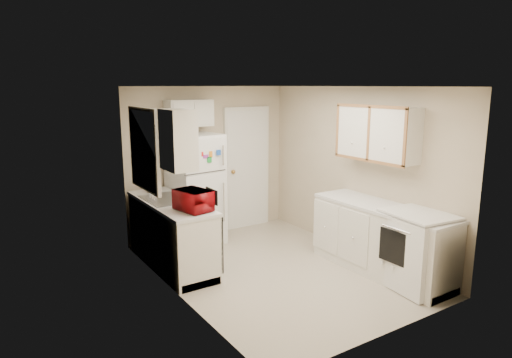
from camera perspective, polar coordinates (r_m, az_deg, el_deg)
floor at (r=6.21m, az=2.56°, el=-11.24°), size 3.80×3.80×0.00m
ceiling at (r=5.72m, az=2.78°, el=11.48°), size 3.80×3.80×0.00m
wall_left at (r=5.18m, az=-10.03°, el=-2.11°), size 3.80×3.80×0.00m
wall_right at (r=6.75m, az=12.38°, el=1.01°), size 3.80×3.80×0.00m
wall_back at (r=7.45m, az=-5.88°, el=2.21°), size 2.80×2.80×0.00m
wall_front at (r=4.49m, az=16.97°, el=-4.58°), size 2.80×2.80×0.00m
left_counter at (r=6.30m, az=-10.51°, el=-6.74°), size 0.60×1.80×0.90m
dishwasher at (r=5.88m, az=-5.61°, el=-7.52°), size 0.03×0.58×0.72m
sink at (r=6.32m, az=-11.17°, el=-2.83°), size 0.54×0.74×0.16m
microwave at (r=5.65m, az=-7.81°, el=-2.45°), size 0.51×0.35×0.31m
soap_bottle at (r=6.69m, az=-13.11°, el=-0.87°), size 0.10×0.11×0.20m
window_blinds at (r=6.09m, az=-13.71°, el=3.62°), size 0.10×0.98×1.08m
upper_cabinet_left at (r=5.33m, az=-9.71°, el=4.85°), size 0.30×0.45×0.70m
refrigerator at (r=7.03m, az=-7.54°, el=-1.31°), size 0.77×0.76×1.70m
cabinet_over_fridge at (r=7.05m, az=-8.37°, el=8.16°), size 0.70×0.30×0.40m
interior_door at (r=7.79m, az=-1.13°, el=1.33°), size 0.86×0.06×2.08m
right_counter at (r=6.20m, az=15.38°, el=-7.28°), size 0.60×2.00×0.90m
stove at (r=5.86m, az=19.46°, el=-8.39°), size 0.72×0.85×0.95m
upper_cabinet_right at (r=6.22m, az=14.92°, el=5.58°), size 0.30×1.20×0.70m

